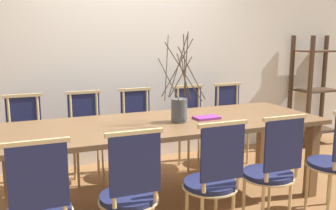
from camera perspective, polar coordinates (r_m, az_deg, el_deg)
ground_plane at (r=3.60m, az=0.00°, el=-14.40°), size 16.00×16.00×0.00m
wall_rear at (r=4.51m, az=-6.34°, el=11.50°), size 12.00×0.06×3.20m
dining_table at (r=3.38m, az=0.00°, el=-3.93°), size 2.84×0.99×0.76m
chair_near_leftend at (r=2.47m, az=-18.99°, el=-14.26°), size 0.41×0.41×0.95m
chair_near_left at (r=2.54m, az=-5.75°, el=-12.90°), size 0.41×0.41×0.95m
chair_near_center at (r=2.77m, az=6.93°, el=-10.96°), size 0.41×0.41×0.95m
chair_near_right at (r=3.03m, az=15.57°, el=-9.31°), size 0.41×0.41×0.95m
chair_near_rightend at (r=3.45m, az=24.27°, el=-7.42°), size 0.41×0.41×0.95m
chair_far_leftend at (r=3.95m, az=-20.89°, el=-4.99°), size 0.41×0.41×0.95m
chair_far_left at (r=4.00m, az=-12.29°, el=-4.34°), size 0.41×0.41×0.95m
chair_far_center at (r=4.12m, az=-4.47°, el=-3.67°), size 0.41×0.41×0.95m
chair_far_right at (r=4.35m, az=3.70°, el=-2.89°), size 0.41×0.41×0.95m
chair_far_rightend at (r=4.60m, az=9.65°, el=-2.28°), size 0.41×0.41×0.95m
vase_centerpiece at (r=3.31m, az=1.73°, el=-0.36°), size 0.40×0.39×0.79m
book_stack at (r=3.48m, az=5.90°, el=-1.93°), size 0.24×0.16×0.02m
shelving_rack at (r=5.68m, az=21.71°, el=2.06°), size 0.64×0.42×1.52m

